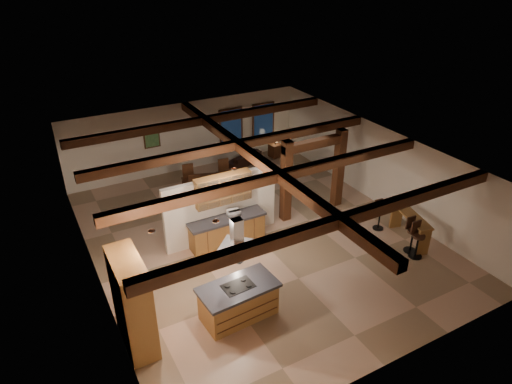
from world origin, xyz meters
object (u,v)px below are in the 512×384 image
kitchen_island (238,301)px  bar_counter (410,223)px  dining_table (210,187)px  sofa (242,158)px

kitchen_island → bar_counter: bearing=4.1°
kitchen_island → bar_counter: (6.34, 0.46, 0.14)m
dining_table → bar_counter: bar_counter is taller
sofa → bar_counter: (2.02, -7.79, 0.36)m
dining_table → bar_counter: (4.35, -5.89, 0.31)m
kitchen_island → dining_table: size_ratio=1.08×
dining_table → sofa: dining_table is taller
bar_counter → dining_table: bearing=126.4°
dining_table → bar_counter: 7.33m
dining_table → kitchen_island: bearing=-88.5°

